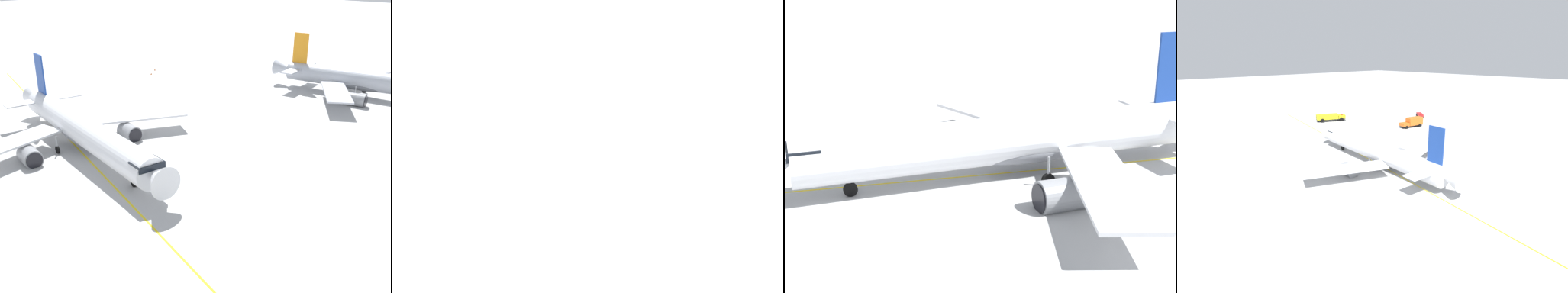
{
  "view_description": "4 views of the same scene",
  "coord_description": "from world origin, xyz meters",
  "views": [
    {
      "loc": [
        -57.13,
        30.96,
        24.04
      ],
      "look_at": [
        -20.24,
        -3.78,
        3.16
      ],
      "focal_mm": 40.13,
      "sensor_mm": 36.0,
      "label": 1
    },
    {
      "loc": [
        -53.46,
        -10.02,
        13.63
      ],
      "look_at": [
        -49.64,
        -12.84,
        5.87
      ],
      "focal_mm": 24.43,
      "sensor_mm": 36.0,
      "label": 2
    },
    {
      "loc": [
        -27.3,
        -35.83,
        16.9
      ],
      "look_at": [
        -9.37,
        1.32,
        3.71
      ],
      "focal_mm": 52.12,
      "sensor_mm": 36.0,
      "label": 3
    },
    {
      "loc": [
        35.63,
        -37.41,
        22.42
      ],
      "look_at": [
        -5.89,
        2.67,
        4.28
      ],
      "focal_mm": 26.64,
      "sensor_mm": 36.0,
      "label": 4
    }
  ],
  "objects": []
}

